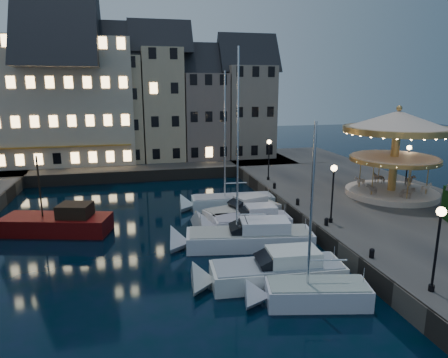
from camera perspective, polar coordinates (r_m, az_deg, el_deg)
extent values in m
plane|color=black|center=(26.70, 1.80, -10.69)|extent=(160.00, 160.00, 0.00)
cube|color=#474442|center=(37.29, 20.64, -3.47)|extent=(16.00, 56.00, 1.30)
cube|color=#474442|center=(52.61, -14.61, 1.65)|extent=(44.00, 12.00, 1.30)
cube|color=#47423A|center=(33.61, 9.14, -4.56)|extent=(0.15, 44.00, 1.30)
cube|color=#47423A|center=(46.71, -12.32, 0.35)|extent=(48.00, 0.15, 1.30)
cylinder|color=black|center=(21.96, 27.51, -13.64)|extent=(0.28, 0.28, 0.30)
cylinder|color=black|center=(21.28, 28.02, -9.40)|extent=(0.12, 0.12, 3.80)
sphere|color=#FFD18C|center=(20.63, 28.63, -4.11)|extent=(0.44, 0.44, 0.44)
cylinder|color=black|center=(29.57, 15.00, -5.72)|extent=(0.28, 0.28, 0.30)
cylinder|color=black|center=(29.06, 15.20, -2.45)|extent=(0.12, 0.12, 3.80)
sphere|color=#FFD18C|center=(28.59, 15.45, 1.51)|extent=(0.44, 0.44, 0.44)
cylinder|color=black|center=(41.48, 6.34, 0.09)|extent=(0.28, 0.28, 0.30)
cylinder|color=black|center=(41.12, 6.40, 2.47)|extent=(0.12, 0.12, 3.80)
sphere|color=#FFD18C|center=(40.79, 6.48, 5.30)|extent=(0.44, 0.44, 0.44)
cylinder|color=black|center=(41.23, 24.44, -1.12)|extent=(0.28, 0.28, 0.30)
cylinder|color=black|center=(40.87, 24.67, 1.26)|extent=(0.12, 0.12, 3.80)
sphere|color=#FFD18C|center=(40.53, 24.95, 4.10)|extent=(0.44, 0.44, 0.44)
cylinder|color=black|center=(24.46, 20.35, -10.05)|extent=(0.28, 0.28, 0.40)
sphere|color=black|center=(24.38, 20.39, -9.57)|extent=(0.30, 0.30, 0.30)
cylinder|color=black|center=(28.86, 14.41, -6.05)|extent=(0.28, 0.28, 0.40)
sphere|color=black|center=(28.79, 14.43, -5.63)|extent=(0.30, 0.30, 0.30)
cylinder|color=black|center=(33.15, 10.48, -3.33)|extent=(0.28, 0.28, 0.40)
sphere|color=black|center=(33.09, 10.49, -2.96)|extent=(0.30, 0.30, 0.30)
cylinder|color=black|center=(38.07, 7.22, -1.05)|extent=(0.28, 0.28, 0.40)
sphere|color=black|center=(38.01, 7.23, -0.73)|extent=(0.30, 0.30, 0.30)
cube|color=gray|center=(55.34, -27.02, 7.64)|extent=(5.00, 8.00, 11.00)
cube|color=slate|center=(54.26, -21.44, 8.61)|extent=(5.60, 8.00, 12.00)
cube|color=tan|center=(53.70, -15.01, 9.57)|extent=(6.20, 8.00, 13.00)
cube|color=tan|center=(53.80, -8.81, 10.39)|extent=(5.00, 8.00, 14.00)
cube|color=#79675F|center=(54.57, -2.98, 8.99)|extent=(5.60, 8.00, 11.00)
cube|color=gray|center=(55.90, 3.22, 9.60)|extent=(6.20, 8.00, 12.00)
cube|color=beige|center=(54.18, -21.52, 10.19)|extent=(16.00, 9.00, 15.00)
cube|color=silver|center=(21.53, 13.13, -15.95)|extent=(5.42, 2.96, 1.30)
cube|color=gray|center=(21.22, 13.23, -14.37)|extent=(5.14, 2.76, 0.10)
cylinder|color=silver|center=(19.45, 12.46, -2.71)|extent=(0.14, 0.14, 8.97)
cube|color=silver|center=(23.17, 7.59, -13.49)|extent=(7.54, 2.94, 1.30)
cube|color=gray|center=(22.88, 7.64, -11.99)|extent=(7.15, 2.72, 0.10)
cube|color=silver|center=(22.96, 9.83, -10.80)|extent=(2.92, 2.03, 0.80)
cube|color=black|center=(22.59, 6.20, -11.37)|extent=(1.35, 1.80, 0.97)
cube|color=silver|center=(27.70, 3.65, -8.79)|extent=(8.86, 3.84, 1.30)
cube|color=gray|center=(27.45, 3.67, -7.49)|extent=(8.40, 3.57, 0.10)
cube|color=silver|center=(27.46, 5.82, -6.58)|extent=(3.51, 2.38, 0.80)
cube|color=black|center=(27.26, 2.24, -6.89)|extent=(1.66, 1.97, 1.04)
cylinder|color=silver|center=(25.88, 1.97, 4.43)|extent=(0.14, 0.14, 11.53)
cube|color=silver|center=(30.72, 3.99, -6.54)|extent=(5.87, 2.45, 1.30)
cube|color=#928D9C|center=(30.50, 4.01, -5.35)|extent=(5.57, 2.26, 0.10)
cube|color=silver|center=(30.54, 5.28, -4.50)|extent=(2.26, 1.75, 0.80)
cube|color=black|center=(30.29, 3.17, -4.82)|extent=(1.08, 1.59, 0.86)
cube|color=silver|center=(33.01, 2.66, -5.10)|extent=(6.78, 4.02, 1.30)
cube|color=gray|center=(32.80, 2.68, -3.99)|extent=(6.42, 3.76, 0.10)
cube|color=silver|center=(33.09, 3.80, -3.07)|extent=(2.82, 2.28, 0.80)
cube|color=black|center=(32.43, 1.92, -3.57)|extent=(1.52, 1.77, 0.91)
cube|color=silver|center=(36.12, 1.26, -3.46)|extent=(7.46, 2.63, 1.30)
cube|color=gray|center=(35.94, 1.26, -2.43)|extent=(7.08, 2.43, 0.10)
cylinder|color=silver|center=(34.81, 0.11, 5.33)|extent=(0.14, 0.14, 9.88)
cube|color=#5D0A09|center=(32.65, -22.78, -6.18)|extent=(8.28, 4.67, 1.50)
cube|color=black|center=(31.69, -20.51, -4.27)|extent=(2.71, 2.42, 1.05)
cylinder|color=black|center=(32.29, -24.86, -1.13)|extent=(0.12, 0.12, 4.71)
cylinder|color=beige|center=(38.39, 22.74, -1.81)|extent=(7.83, 7.83, 0.49)
cylinder|color=gold|center=(37.73, 23.18, 3.01)|extent=(0.69, 0.69, 6.07)
cylinder|color=beige|center=(37.74, 23.17, 2.87)|extent=(7.25, 7.25, 0.18)
cylinder|color=gold|center=(37.77, 23.15, 2.60)|extent=(7.52, 7.52, 0.34)
cone|color=beige|center=(37.36, 23.62, 7.74)|extent=(9.01, 9.01, 1.57)
cylinder|color=gold|center=(37.43, 23.50, 6.48)|extent=(9.01, 9.01, 0.49)
sphere|color=gold|center=(37.30, 23.76, 9.24)|extent=(0.49, 0.49, 0.49)
imported|color=beige|center=(40.40, 25.20, -0.25)|extent=(1.63, 1.18, 0.98)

